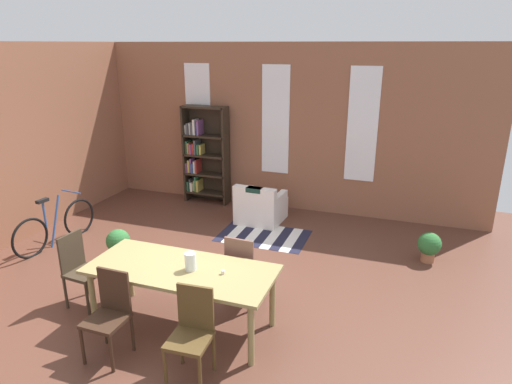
{
  "coord_description": "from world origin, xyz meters",
  "views": [
    {
      "loc": [
        2.53,
        -4.38,
        3.19
      ],
      "look_at": [
        0.4,
        1.62,
        1.05
      ],
      "focal_mm": 31.23,
      "sensor_mm": 36.0,
      "label": 1
    }
  ],
  "objects_px": {
    "vase_on_table": "(191,261)",
    "dining_table": "(181,274)",
    "dining_chair_far_right": "(243,267)",
    "potted_plant_corner": "(118,244)",
    "dining_chair_near_right": "(192,331)",
    "bookshelf_tall": "(203,155)",
    "potted_plant_by_shelf": "(429,246)",
    "bicycle_second": "(56,226)",
    "dining_chair_head_left": "(80,267)",
    "dining_chair_near_left": "(110,312)",
    "armchair_white": "(260,207)"
  },
  "relations": [
    {
      "from": "vase_on_table",
      "to": "dining_table",
      "type": "bearing_deg",
      "value": 180.0
    },
    {
      "from": "dining_chair_far_right",
      "to": "potted_plant_corner",
      "type": "relative_size",
      "value": 1.76
    },
    {
      "from": "vase_on_table",
      "to": "potted_plant_corner",
      "type": "bearing_deg",
      "value": 148.81
    },
    {
      "from": "dining_chair_near_right",
      "to": "bookshelf_tall",
      "type": "xyz_separation_m",
      "value": [
        -2.2,
        4.79,
        0.49
      ]
    },
    {
      "from": "dining_chair_near_right",
      "to": "potted_plant_by_shelf",
      "type": "distance_m",
      "value": 4.1
    },
    {
      "from": "bicycle_second",
      "to": "dining_chair_head_left",
      "type": "bearing_deg",
      "value": -38.84
    },
    {
      "from": "dining_chair_near_left",
      "to": "bicycle_second",
      "type": "bearing_deg",
      "value": 142.32
    },
    {
      "from": "dining_table",
      "to": "armchair_white",
      "type": "bearing_deg",
      "value": 93.72
    },
    {
      "from": "dining_table",
      "to": "vase_on_table",
      "type": "xyz_separation_m",
      "value": [
        0.13,
        -0.0,
        0.18
      ]
    },
    {
      "from": "bookshelf_tall",
      "to": "armchair_white",
      "type": "xyz_separation_m",
      "value": [
        1.5,
        -0.7,
        -0.73
      ]
    },
    {
      "from": "armchair_white",
      "to": "bicycle_second",
      "type": "distance_m",
      "value": 3.53
    },
    {
      "from": "dining_chair_near_left",
      "to": "dining_chair_head_left",
      "type": "distance_m",
      "value": 1.19
    },
    {
      "from": "dining_table",
      "to": "dining_chair_head_left",
      "type": "xyz_separation_m",
      "value": [
        -1.45,
        0.01,
        -0.18
      ]
    },
    {
      "from": "potted_plant_by_shelf",
      "to": "bicycle_second",
      "type": "bearing_deg",
      "value": -166.33
    },
    {
      "from": "vase_on_table",
      "to": "dining_chair_near_right",
      "type": "bearing_deg",
      "value": -62.73
    },
    {
      "from": "dining_chair_head_left",
      "to": "vase_on_table",
      "type": "bearing_deg",
      "value": -0.23
    },
    {
      "from": "armchair_white",
      "to": "potted_plant_corner",
      "type": "bearing_deg",
      "value": -122.74
    },
    {
      "from": "potted_plant_by_shelf",
      "to": "vase_on_table",
      "type": "bearing_deg",
      "value": -133.81
    },
    {
      "from": "bookshelf_tall",
      "to": "bicycle_second",
      "type": "bearing_deg",
      "value": -115.89
    },
    {
      "from": "vase_on_table",
      "to": "bookshelf_tall",
      "type": "bearing_deg",
      "value": 114.23
    },
    {
      "from": "dining_chair_near_left",
      "to": "bookshelf_tall",
      "type": "height_order",
      "value": "bookshelf_tall"
    },
    {
      "from": "dining_table",
      "to": "dining_chair_near_right",
      "type": "height_order",
      "value": "dining_chair_near_right"
    },
    {
      "from": "dining_chair_near_right",
      "to": "armchair_white",
      "type": "relative_size",
      "value": 1.13
    },
    {
      "from": "dining_chair_near_left",
      "to": "bicycle_second",
      "type": "relative_size",
      "value": 0.58
    },
    {
      "from": "dining_chair_far_right",
      "to": "armchair_white",
      "type": "relative_size",
      "value": 1.13
    },
    {
      "from": "dining_chair_far_right",
      "to": "bookshelf_tall",
      "type": "bearing_deg",
      "value": 122.83
    },
    {
      "from": "dining_chair_head_left",
      "to": "bookshelf_tall",
      "type": "relative_size",
      "value": 0.47
    },
    {
      "from": "armchair_white",
      "to": "dining_chair_near_right",
      "type": "bearing_deg",
      "value": -80.25
    },
    {
      "from": "dining_chair_near_right",
      "to": "dining_chair_near_left",
      "type": "relative_size",
      "value": 1.0
    },
    {
      "from": "dining_chair_head_left",
      "to": "potted_plant_corner",
      "type": "xyz_separation_m",
      "value": [
        -0.24,
        1.1,
        -0.2
      ]
    },
    {
      "from": "vase_on_table",
      "to": "bicycle_second",
      "type": "xyz_separation_m",
      "value": [
        -3.2,
        1.31,
        -0.54
      ]
    },
    {
      "from": "dining_table",
      "to": "potted_plant_corner",
      "type": "bearing_deg",
      "value": 146.96
    },
    {
      "from": "bookshelf_tall",
      "to": "dining_chair_far_right",
      "type": "bearing_deg",
      "value": -57.17
    },
    {
      "from": "bicycle_second",
      "to": "dining_chair_near_right",
      "type": "bearing_deg",
      "value": -29.36
    },
    {
      "from": "dining_chair_near_right",
      "to": "armchair_white",
      "type": "height_order",
      "value": "dining_chair_near_right"
    },
    {
      "from": "dining_chair_near_left",
      "to": "vase_on_table",
      "type": "bearing_deg",
      "value": 48.4
    },
    {
      "from": "dining_chair_head_left",
      "to": "potted_plant_by_shelf",
      "type": "distance_m",
      "value": 5.0
    },
    {
      "from": "dining_chair_near_left",
      "to": "dining_chair_far_right",
      "type": "bearing_deg",
      "value": 54.9
    },
    {
      "from": "vase_on_table",
      "to": "bicycle_second",
      "type": "bearing_deg",
      "value": 157.72
    },
    {
      "from": "dining_chair_near_right",
      "to": "dining_chair_far_right",
      "type": "distance_m",
      "value": 1.38
    },
    {
      "from": "dining_chair_far_right",
      "to": "bicycle_second",
      "type": "xyz_separation_m",
      "value": [
        -3.55,
        0.62,
        -0.18
      ]
    },
    {
      "from": "vase_on_table",
      "to": "potted_plant_by_shelf",
      "type": "distance_m",
      "value": 3.82
    },
    {
      "from": "dining_chair_near_left",
      "to": "potted_plant_by_shelf",
      "type": "height_order",
      "value": "dining_chair_near_left"
    },
    {
      "from": "dining_chair_head_left",
      "to": "dining_table",
      "type": "bearing_deg",
      "value": -0.25
    },
    {
      "from": "armchair_white",
      "to": "potted_plant_by_shelf",
      "type": "xyz_separation_m",
      "value": [
        2.96,
        -0.67,
        -0.01
      ]
    },
    {
      "from": "vase_on_table",
      "to": "dining_chair_head_left",
      "type": "height_order",
      "value": "vase_on_table"
    },
    {
      "from": "vase_on_table",
      "to": "bookshelf_tall",
      "type": "xyz_separation_m",
      "value": [
        -1.84,
        4.1,
        0.14
      ]
    },
    {
      "from": "dining_chair_near_right",
      "to": "potted_plant_by_shelf",
      "type": "xyz_separation_m",
      "value": [
        2.26,
        3.41,
        -0.25
      ]
    },
    {
      "from": "dining_chair_far_right",
      "to": "potted_plant_by_shelf",
      "type": "bearing_deg",
      "value": 42.05
    },
    {
      "from": "dining_table",
      "to": "dining_chair_near_right",
      "type": "relative_size",
      "value": 2.27
    }
  ]
}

